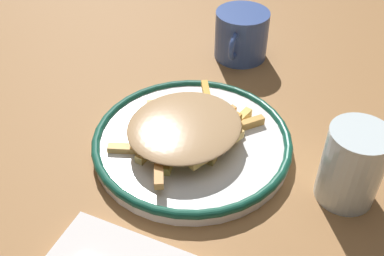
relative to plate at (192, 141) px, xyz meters
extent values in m
plane|color=#9C6B3E|center=(0.00, 0.00, -0.01)|extent=(2.60, 2.60, 0.00)
cylinder|color=white|center=(0.00, 0.00, 0.00)|extent=(0.28, 0.28, 0.02)
torus|color=#144D3B|center=(0.00, 0.00, 0.01)|extent=(0.28, 0.28, 0.01)
cube|color=#DAB158|center=(0.02, -0.02, 0.02)|extent=(0.07, 0.04, 0.01)
cube|color=#EFB561|center=(0.05, -0.06, 0.01)|extent=(0.04, 0.08, 0.01)
cube|color=gold|center=(0.01, -0.03, 0.01)|extent=(0.06, 0.07, 0.01)
cube|color=#E4BC67|center=(0.02, -0.04, 0.01)|extent=(0.09, 0.03, 0.01)
cube|color=#E3B45A|center=(0.03, 0.04, 0.02)|extent=(0.09, 0.05, 0.01)
cube|color=#ECC150|center=(0.04, -0.01, 0.02)|extent=(0.04, 0.09, 0.01)
cube|color=#EEB258|center=(0.00, 0.00, 0.01)|extent=(0.05, 0.05, 0.01)
cube|color=gold|center=(-0.04, -0.02, 0.02)|extent=(0.03, 0.07, 0.01)
cube|color=#CD8441|center=(-0.01, -0.05, 0.01)|extent=(0.03, 0.09, 0.01)
cube|color=#D18D48|center=(0.07, -0.02, 0.02)|extent=(0.08, 0.04, 0.01)
cube|color=gold|center=(-0.07, 0.00, 0.02)|extent=(0.09, 0.05, 0.01)
cube|color=orange|center=(-0.01, 0.04, 0.03)|extent=(0.08, 0.04, 0.01)
cube|color=#EBC155|center=(-0.04, 0.05, 0.01)|extent=(0.08, 0.04, 0.01)
cube|color=gold|center=(-0.02, 0.01, 0.01)|extent=(0.06, 0.07, 0.01)
cube|color=#DFC35C|center=(0.03, -0.02, 0.01)|extent=(0.09, 0.02, 0.01)
cube|color=gold|center=(-0.01, -0.02, 0.01)|extent=(0.06, 0.03, 0.01)
cube|color=gold|center=(-0.04, 0.06, 0.01)|extent=(0.06, 0.06, 0.01)
cube|color=#DE8F42|center=(-0.04, 0.02, 0.01)|extent=(0.07, 0.05, 0.01)
cube|color=gold|center=(0.00, -0.01, 0.02)|extent=(0.08, 0.02, 0.01)
cube|color=gold|center=(-0.02, -0.04, 0.01)|extent=(0.04, 0.07, 0.01)
cube|color=#DAA651|center=(0.03, 0.00, 0.01)|extent=(0.03, 0.09, 0.01)
cube|color=gold|center=(0.00, 0.01, 0.02)|extent=(0.01, 0.08, 0.01)
cube|color=#F4B565|center=(-0.01, -0.07, 0.02)|extent=(0.07, 0.04, 0.01)
ellipsoid|color=tan|center=(0.01, -0.01, 0.03)|extent=(0.21, 0.21, 0.01)
cube|color=#38741A|center=(0.03, 0.02, 0.04)|extent=(0.00, 0.00, 0.00)
cube|color=#346336|center=(0.01, 0.01, 0.04)|extent=(0.00, 0.00, 0.00)
cube|color=#2D702C|center=(0.00, -0.01, 0.04)|extent=(0.00, 0.00, 0.00)
cube|color=#2D6332|center=(-0.02, -0.02, 0.04)|extent=(0.00, 0.00, 0.00)
cylinder|color=silver|center=(0.02, 0.21, 0.04)|extent=(0.07, 0.07, 0.10)
cylinder|color=#3B549A|center=(-0.26, 0.00, 0.03)|extent=(0.09, 0.09, 0.09)
torus|color=#3B549A|center=(-0.21, 0.00, 0.03)|extent=(0.05, 0.01, 0.05)
camera|label=1|loc=(0.44, 0.16, 0.43)|focal=42.48mm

